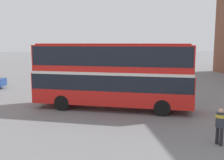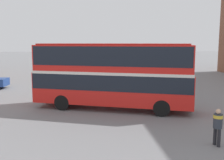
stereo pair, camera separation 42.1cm
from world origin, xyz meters
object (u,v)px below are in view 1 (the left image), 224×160
object	(u,v)px
double_decker_bus	(112,72)
parked_car_kerb_far	(82,71)
parked_car_kerb_near	(85,80)
pedestrian_foreground	(220,123)

from	to	relation	value
double_decker_bus	parked_car_kerb_far	bearing A→B (deg)	115.12
parked_car_kerb_near	double_decker_bus	bearing A→B (deg)	-73.59
pedestrian_foreground	double_decker_bus	bearing A→B (deg)	-72.96
parked_car_kerb_far	pedestrian_foreground	bearing A→B (deg)	-73.89
double_decker_bus	pedestrian_foreground	xyz separation A→B (m)	(4.07, -7.19, -1.60)
double_decker_bus	parked_car_kerb_far	distance (m)	18.27
double_decker_bus	pedestrian_foreground	distance (m)	8.41
pedestrian_foreground	parked_car_kerb_far	distance (m)	25.96
double_decker_bus	pedestrian_foreground	bearing A→B (deg)	-41.18
parked_car_kerb_near	parked_car_kerb_far	distance (m)	8.80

